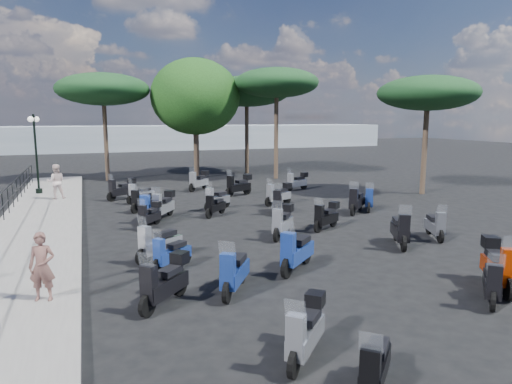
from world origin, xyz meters
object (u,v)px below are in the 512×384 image
object	(u,v)px
scooter_19	(499,267)
pine_2	(103,90)
scooter_8	(171,254)
scooter_14	(282,222)
scooter_13	(296,252)
scooter_22	(279,195)
scooter_9	(151,209)
scooter_27	(369,200)
scooter_10	(164,206)
scooter_26	(435,226)
scooter_17	(199,181)
scooter_28	(357,202)
scooter_4	(142,201)
scooter_11	(140,194)
pine_3	(428,94)
lamp_post_2	(36,149)
scooter_15	(215,206)
broadleaf_tree	(195,97)
scooter_2	(159,244)
scooter_7	(234,273)
scooter_3	(150,216)
scooter_16	(217,200)
scooter_23	(239,186)
pine_0	(247,92)
woman	(42,267)
scooter_25	(400,231)
scooter_0	(305,332)
scooter_5	(122,190)
pine_1	(277,83)
scooter_20	(326,217)
scooter_12	(492,283)
scooter_29	(297,182)
pedestrian_far	(56,182)
scooter_21	(277,202)

from	to	relation	value
scooter_19	pine_2	world-z (taller)	pine_2
scooter_8	scooter_14	bearing A→B (deg)	-101.23
scooter_13	scooter_22	distance (m)	9.31
scooter_9	scooter_27	xyz separation A→B (m)	(9.32, -1.21, -0.04)
scooter_10	scooter_26	xyz separation A→B (m)	(8.08, -6.43, -0.08)
scooter_13	scooter_22	bearing A→B (deg)	-62.07
scooter_17	scooter_28	xyz separation A→B (m)	(4.86, -8.42, -0.03)
scooter_10	scooter_17	world-z (taller)	scooter_17
scooter_4	scooter_27	distance (m)	9.99
scooter_11	pine_3	world-z (taller)	pine_3
scooter_28	lamp_post_2	bearing A→B (deg)	10.32
scooter_15	broadleaf_tree	size ratio (longest dim) A/B	0.15
scooter_2	scooter_7	distance (m)	3.37
lamp_post_2	scooter_22	xyz separation A→B (m)	(10.74, -6.69, -1.98)
scooter_3	scooter_26	size ratio (longest dim) A/B	0.82
scooter_10	scooter_16	xyz separation A→B (m)	(2.51, 0.93, -0.06)
scooter_3	scooter_23	bearing A→B (deg)	-96.29
scooter_7	scooter_23	distance (m)	13.43
scooter_13	pine_0	distance (m)	22.57
scooter_7	scooter_16	size ratio (longest dim) A/B	1.07
scooter_15	scooter_26	world-z (taller)	scooter_26
woman	pine_3	size ratio (longest dim) A/B	0.24
scooter_11	scooter_15	bearing A→B (deg)	-172.15
scooter_7	scooter_14	distance (m)	5.24
scooter_15	scooter_17	world-z (taller)	scooter_17
scooter_4	scooter_25	distance (m)	11.05
woman	scooter_26	size ratio (longest dim) A/B	1.00
scooter_11	scooter_7	bearing A→B (deg)	158.85
scooter_2	scooter_0	bearing A→B (deg)	159.20
scooter_5	pine_1	bearing A→B (deg)	-97.41
scooter_20	scooter_28	size ratio (longest dim) A/B	0.98
scooter_23	scooter_25	size ratio (longest dim) A/B	1.00
lamp_post_2	scooter_16	bearing A→B (deg)	-29.29
scooter_12	scooter_13	distance (m)	4.66
scooter_9	scooter_23	bearing A→B (deg)	-107.93
scooter_27	scooter_29	bearing A→B (deg)	-51.08
scooter_11	scooter_23	xyz separation A→B (m)	(5.07, 0.34, 0.11)
pedestrian_far	pine_1	bearing A→B (deg)	-163.65
woman	scooter_0	bearing A→B (deg)	-28.20
scooter_17	scooter_27	bearing A→B (deg)	173.46
scooter_21	scooter_20	bearing A→B (deg)	124.81
scooter_21	scooter_8	bearing A→B (deg)	71.15
scooter_10	scooter_4	bearing A→B (deg)	-35.10
scooter_3	pine_1	size ratio (longest dim) A/B	0.17
scooter_14	scooter_25	size ratio (longest dim) A/B	0.85
scooter_9	scooter_22	world-z (taller)	scooter_9
woman	scooter_23	world-z (taller)	woman
scooter_4	scooter_8	xyz separation A→B (m)	(-0.21, -8.17, -0.03)
scooter_27	pine_2	world-z (taller)	pine_2
scooter_15	pine_3	world-z (taller)	pine_3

